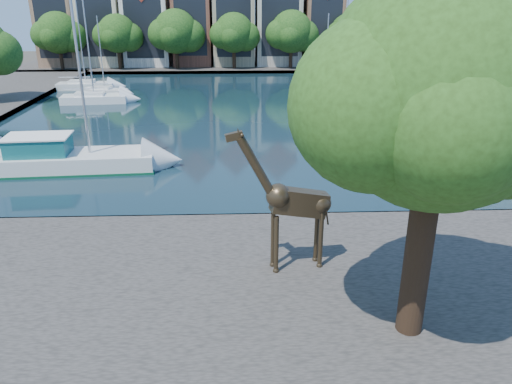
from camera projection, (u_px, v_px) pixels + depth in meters
ground at (191, 224)px, 23.81m from camera, size 160.00×160.00×0.00m
water_basin at (212, 113)px, 46.09m from camera, size 38.00×50.00×0.08m
near_quay at (174, 304)px, 17.22m from camera, size 50.00×14.00×0.50m
far_quay at (221, 65)px, 75.74m from camera, size 60.00×16.00×0.50m
right_quay at (478, 108)px, 46.93m from camera, size 14.00×52.00×0.50m
plane_tree at (444, 99)px, 12.90m from camera, size 8.32×6.40×10.62m
townhouse_west_end at (61, 16)px, 72.28m from camera, size 5.44×9.18×14.93m
townhouse_west_mid at (102, 9)px, 72.17m from camera, size 5.94×9.18×16.79m
townhouse_west_inner at (148, 16)px, 72.74m from camera, size 6.43×9.18×15.15m
townhouse_center at (192, 8)px, 72.60m from camera, size 5.44×9.18×16.93m
townhouse_east_inner at (234, 13)px, 73.05m from camera, size 5.94×9.18×15.79m
townhouse_east_mid at (278, 10)px, 73.15m from camera, size 6.43×9.18×16.65m
townhouse_east_end at (321, 17)px, 73.75m from camera, size 5.44×9.18×14.43m
far_tree_far_west at (59, 34)px, 68.01m from camera, size 7.28×5.60×7.68m
far_tree_west at (118, 35)px, 68.34m from camera, size 6.76×5.20×7.36m
far_tree_mid_west at (176, 33)px, 68.56m from camera, size 7.80×6.00×8.00m
far_tree_mid_east at (234, 34)px, 68.91m from camera, size 7.02×5.40×7.52m
far_tree_east at (292, 33)px, 69.16m from camera, size 7.54×5.80×7.84m
far_tree_far_east at (349, 34)px, 69.51m from camera, size 6.76×5.20×7.36m
giraffe_statue at (292, 202)px, 18.09m from camera, size 3.80×1.11×5.45m
motorsailer at (65, 157)px, 30.57m from camera, size 10.29×3.67×11.19m
sailboat_left_c at (94, 97)px, 49.89m from camera, size 6.53×2.80×10.70m
sailboat_left_d at (105, 90)px, 53.98m from camera, size 4.98×2.76×8.13m
sailboat_left_e at (86, 84)px, 57.12m from camera, size 6.39×2.52×9.85m
sailboat_right_a at (462, 178)px, 27.82m from camera, size 6.40×4.03×11.62m
sailboat_right_b at (387, 126)px, 39.09m from camera, size 7.62×3.62×10.15m
sailboat_right_c at (325, 89)px, 54.83m from camera, size 5.90×3.17×8.30m
sailboat_right_d at (343, 80)px, 59.47m from camera, size 6.42×4.30×9.78m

